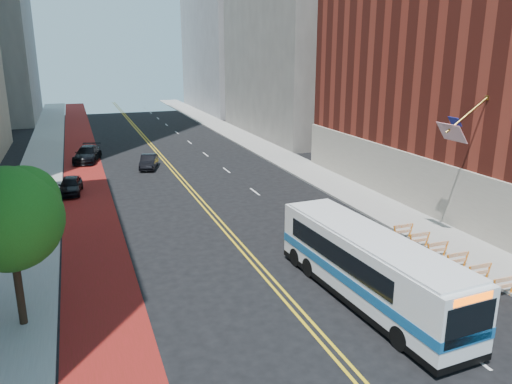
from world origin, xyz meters
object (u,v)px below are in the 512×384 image
object	(u,v)px
transit_bus	(367,266)
car_b	(149,162)
car_c	(87,154)
street_tree	(10,215)
car_a	(70,185)

from	to	relation	value
transit_bus	car_b	size ratio (longest dim) A/B	2.94
transit_bus	car_b	distance (m)	30.73
transit_bus	car_c	distance (m)	37.19
transit_bus	car_c	xyz separation A→B (m)	(-10.96, 35.53, -0.91)
street_tree	transit_bus	distance (m)	15.26
car_c	transit_bus	bearing A→B (deg)	-59.08
transit_bus	car_b	world-z (taller)	transit_bus
car_c	street_tree	bearing A→B (deg)	-82.64
car_a	car_c	bearing A→B (deg)	88.64
street_tree	car_b	xyz separation A→B (m)	(9.17, 27.33, -4.24)
street_tree	transit_bus	size ratio (longest dim) A/B	0.56
car_b	car_c	world-z (taller)	car_c
transit_bus	car_b	xyz separation A→B (m)	(-5.46, 30.23, -1.02)
transit_bus	car_c	size ratio (longest dim) A/B	2.21
car_a	transit_bus	bearing A→B (deg)	-54.78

